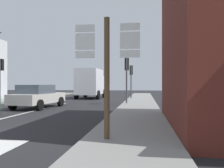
{
  "coord_description": "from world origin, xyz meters",
  "views": [
    {
      "loc": [
        6.16,
        -5.77,
        1.52
      ],
      "look_at": [
        3.45,
        13.86,
        1.52
      ],
      "focal_mm": 37.49,
      "sensor_mm": 36.0,
      "label": 1
    }
  ],
  "objects_px": {
    "sedan_far": "(38,96)",
    "traffic_light_near_right": "(127,70)",
    "route_sign_post": "(107,69)",
    "traffic_light_near_left": "(1,71)",
    "delivery_truck": "(91,83)",
    "traffic_light_far_right": "(131,74)"
  },
  "relations": [
    {
      "from": "traffic_light_far_right",
      "to": "traffic_light_near_right",
      "type": "height_order",
      "value": "traffic_light_near_right"
    },
    {
      "from": "sedan_far",
      "to": "traffic_light_near_left",
      "type": "relative_size",
      "value": 1.25
    },
    {
      "from": "route_sign_post",
      "to": "traffic_light_near_left",
      "type": "relative_size",
      "value": 0.92
    },
    {
      "from": "sedan_far",
      "to": "route_sign_post",
      "type": "distance_m",
      "value": 10.06
    },
    {
      "from": "delivery_truck",
      "to": "traffic_light_near_left",
      "type": "bearing_deg",
      "value": -126.51
    },
    {
      "from": "sedan_far",
      "to": "traffic_light_far_right",
      "type": "xyz_separation_m",
      "value": [
        5.41,
        8.92,
        1.71
      ]
    },
    {
      "from": "delivery_truck",
      "to": "traffic_light_near_right",
      "type": "xyz_separation_m",
      "value": [
        4.35,
        -7.09,
        0.89
      ]
    },
    {
      "from": "route_sign_post",
      "to": "traffic_light_near_right",
      "type": "distance_m",
      "value": 11.28
    },
    {
      "from": "route_sign_post",
      "to": "traffic_light_far_right",
      "type": "xyz_separation_m",
      "value": [
        -0.33,
        17.1,
        0.56
      ]
    },
    {
      "from": "delivery_truck",
      "to": "traffic_light_far_right",
      "type": "relative_size",
      "value": 1.51
    },
    {
      "from": "route_sign_post",
      "to": "traffic_light_near_left",
      "type": "xyz_separation_m",
      "value": [
        -10.12,
        10.99,
        0.66
      ]
    },
    {
      "from": "sedan_far",
      "to": "traffic_light_near_right",
      "type": "xyz_separation_m",
      "value": [
        5.41,
        3.08,
        1.78
      ]
    },
    {
      "from": "sedan_far",
      "to": "route_sign_post",
      "type": "height_order",
      "value": "route_sign_post"
    },
    {
      "from": "traffic_light_near_left",
      "to": "traffic_light_far_right",
      "type": "relative_size",
      "value": 1.04
    },
    {
      "from": "delivery_truck",
      "to": "traffic_light_far_right",
      "type": "height_order",
      "value": "traffic_light_far_right"
    },
    {
      "from": "route_sign_post",
      "to": "traffic_light_near_left",
      "type": "bearing_deg",
      "value": 132.66
    },
    {
      "from": "traffic_light_far_right",
      "to": "traffic_light_near_right",
      "type": "distance_m",
      "value": 5.84
    },
    {
      "from": "sedan_far",
      "to": "traffic_light_near_right",
      "type": "height_order",
      "value": "traffic_light_near_right"
    },
    {
      "from": "traffic_light_near_left",
      "to": "traffic_light_far_right",
      "type": "height_order",
      "value": "traffic_light_near_left"
    },
    {
      "from": "traffic_light_near_right",
      "to": "delivery_truck",
      "type": "bearing_deg",
      "value": 121.55
    },
    {
      "from": "sedan_far",
      "to": "traffic_light_near_right",
      "type": "distance_m",
      "value": 6.47
    },
    {
      "from": "route_sign_post",
      "to": "sedan_far",
      "type": "bearing_deg",
      "value": 125.08
    }
  ]
}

